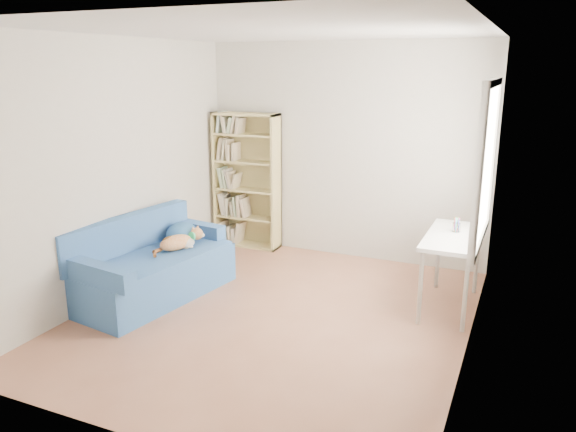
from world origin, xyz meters
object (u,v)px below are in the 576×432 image
object	(u,v)px
bookshelf	(247,186)
pen_cup	(456,226)
desk	(453,243)
sofa	(153,267)

from	to	relation	value
bookshelf	pen_cup	size ratio (longest dim) A/B	11.80
bookshelf	desk	bearing A→B (deg)	-19.41
bookshelf	pen_cup	xyz separation A→B (m)	(2.75, -0.85, 0.00)
sofa	desk	distance (m)	3.02
sofa	desk	xyz separation A→B (m)	(2.85, 0.92, 0.35)
sofa	bookshelf	size ratio (longest dim) A/B	1.04
sofa	desk	world-z (taller)	sofa
sofa	pen_cup	size ratio (longest dim) A/B	12.22
pen_cup	desk	bearing A→B (deg)	-93.49
sofa	desk	size ratio (longest dim) A/B	1.67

